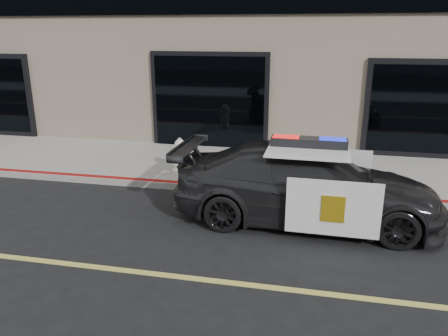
# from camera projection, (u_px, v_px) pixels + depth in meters

# --- Properties ---
(ground) EXTENTS (120.00, 120.00, 0.00)m
(ground) POSITION_uv_depth(u_px,v_px,m) (163.00, 275.00, 6.39)
(ground) COLOR black
(ground) RESTS_ON ground
(sidewalk_n) EXTENTS (60.00, 3.50, 0.15)m
(sidewalk_n) POSITION_uv_depth(u_px,v_px,m) (232.00, 167.00, 11.26)
(sidewalk_n) COLOR gray
(sidewalk_n) RESTS_ON ground
(police_car) EXTENTS (2.32, 4.94, 1.60)m
(police_car) POSITION_uv_depth(u_px,v_px,m) (307.00, 184.00, 8.06)
(police_car) COLOR black
(police_car) RESTS_ON ground
(fire_hydrant) EXTENTS (0.39, 0.54, 0.85)m
(fire_hydrant) POSITION_uv_depth(u_px,v_px,m) (180.00, 157.00, 10.40)
(fire_hydrant) COLOR beige
(fire_hydrant) RESTS_ON sidewalk_n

